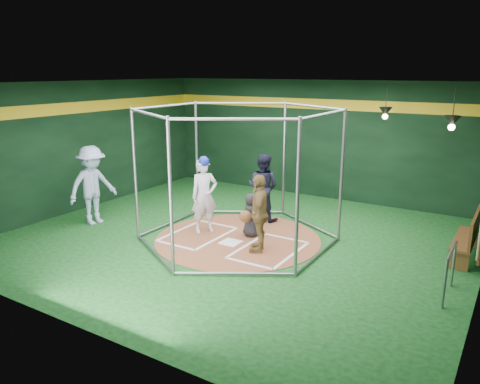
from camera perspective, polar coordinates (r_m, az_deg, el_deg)
The scene contains 15 objects.
room_shell at distance 10.34m, azimuth -0.27°, elevation 3.40°, with size 10.10×9.10×3.53m.
clay_disc at distance 10.82m, azimuth -0.28°, elevation -5.73°, with size 3.80×3.80×0.01m, color brown.
home_plate at distance 10.58m, azimuth -1.15°, elevation -6.15°, with size 0.43×0.43×0.01m, color white.
batter_box_left at distance 11.13m, azimuth -5.14°, elevation -5.14°, with size 1.17×1.77×0.01m.
batter_box_right at distance 10.17m, azimuth 3.55°, elevation -7.06°, with size 1.17×1.77×0.01m.
batting_cage at distance 10.39m, azimuth -0.29°, elevation 2.02°, with size 4.05×4.67×3.00m.
pendant_lamp_near at distance 12.65m, azimuth 17.30°, elevation 9.32°, with size 0.34×0.34×0.90m.
pendant_lamp_far at distance 10.74m, azimuth 24.45°, elevation 7.84°, with size 0.34×0.34×0.90m.
batter_figure at distance 11.05m, azimuth -4.37°, elevation -0.34°, with size 0.71×0.77×1.84m.
visitor_leopard at distance 9.87m, azimuth 2.37°, elevation -2.59°, with size 0.98×0.41×1.67m, color #AC8849.
catcher_figure at distance 10.82m, azimuth 1.26°, elevation -2.81°, with size 0.58×0.63×1.03m.
umpire at distance 11.94m, azimuth 2.81°, elevation 0.58°, with size 0.84×0.65×1.73m, color black.
bystander_blue at distance 12.21m, azimuth -17.55°, elevation 0.78°, with size 1.28×0.73×1.98m, color #9BADCD.
dugout_bench at distance 10.70m, azimuth 26.17°, elevation -4.74°, with size 0.39×1.67×0.97m.
steel_railing at distance 8.75m, azimuth 24.25°, elevation -8.16°, with size 0.05×1.00×0.86m.
Camera 1 is at (5.37, -8.60, 3.78)m, focal length 35.00 mm.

